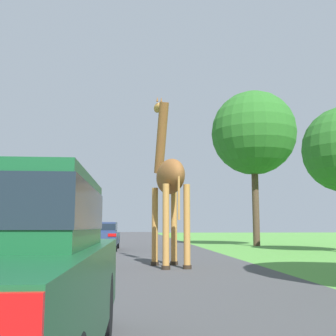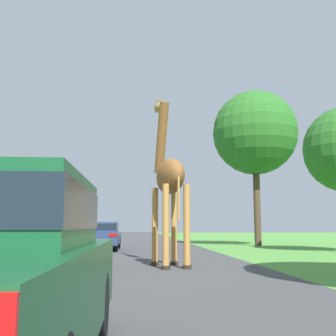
{
  "view_description": "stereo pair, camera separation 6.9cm",
  "coord_description": "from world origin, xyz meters",
  "px_view_note": "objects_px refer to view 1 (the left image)",
  "views": [
    {
      "loc": [
        0.62,
        0.76,
        1.09
      ],
      "look_at": [
        1.54,
        12.41,
        2.72
      ],
      "focal_mm": 45.0,
      "sensor_mm": 36.0,
      "label": 1
    },
    {
      "loc": [
        0.69,
        0.76,
        1.09
      ],
      "look_at": [
        1.54,
        12.41,
        2.72
      ],
      "focal_mm": 45.0,
      "sensor_mm": 36.0,
      "label": 2
    }
  ],
  "objects_px": {
    "car_queue_left": "(11,241)",
    "giraffe_near_road": "(169,179)",
    "car_queue_right": "(98,235)",
    "tree_far_right": "(254,133)"
  },
  "relations": [
    {
      "from": "giraffe_near_road",
      "to": "tree_far_right",
      "type": "distance_m",
      "value": 14.22
    },
    {
      "from": "car_queue_left",
      "to": "giraffe_near_road",
      "type": "bearing_deg",
      "value": 2.66
    },
    {
      "from": "car_queue_left",
      "to": "car_queue_right",
      "type": "bearing_deg",
      "value": 80.34
    },
    {
      "from": "tree_far_right",
      "to": "car_queue_right",
      "type": "bearing_deg",
      "value": -157.95
    },
    {
      "from": "giraffe_near_road",
      "to": "car_queue_left",
      "type": "relative_size",
      "value": 1.19
    },
    {
      "from": "giraffe_near_road",
      "to": "tree_far_right",
      "type": "bearing_deg",
      "value": 52.78
    },
    {
      "from": "giraffe_near_road",
      "to": "tree_far_right",
      "type": "xyz_separation_m",
      "value": [
        6.04,
        12.18,
        4.17
      ]
    },
    {
      "from": "giraffe_near_road",
      "to": "car_queue_left",
      "type": "bearing_deg",
      "value": 171.8
    },
    {
      "from": "car_queue_right",
      "to": "car_queue_left",
      "type": "height_order",
      "value": "car_queue_left"
    },
    {
      "from": "giraffe_near_road",
      "to": "car_queue_right",
      "type": "distance_m",
      "value": 9.22
    }
  ]
}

